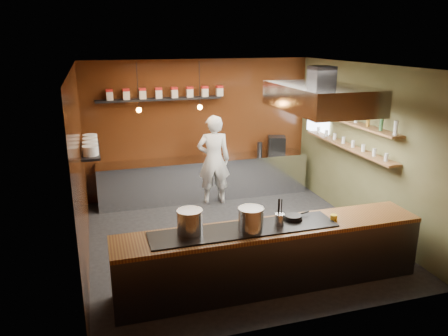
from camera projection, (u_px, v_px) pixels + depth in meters
name	position (u px, v px, depth m)	size (l,w,h in m)	color
floor	(235.00, 238.00, 7.78)	(5.00, 5.00, 0.00)	black
back_wall	(201.00, 129.00, 9.64)	(5.00, 5.00, 0.00)	black
left_wall	(80.00, 169.00, 6.66)	(5.00, 5.00, 0.00)	black
right_wall	(365.00, 147.00, 8.04)	(5.00, 5.00, 0.00)	brown
ceiling	(237.00, 66.00, 6.92)	(5.00, 5.00, 0.00)	silver
window_pane	(319.00, 111.00, 9.47)	(1.00, 1.00, 0.00)	white
prep_counter	(205.00, 178.00, 9.64)	(4.60, 0.65, 0.90)	silver
pass_counter	(270.00, 256.00, 6.18)	(4.40, 0.72, 0.94)	#38383D
tin_shelf	(160.00, 99.00, 9.06)	(2.60, 0.26, 0.04)	black
plate_shelf	(91.00, 150.00, 7.61)	(0.30, 1.40, 0.04)	black
bottle_shelf_upper	(350.00, 122.00, 8.15)	(0.26, 2.80, 0.04)	brown
bottle_shelf_lower	(348.00, 146.00, 8.28)	(0.26, 2.80, 0.04)	brown
extractor_hood	(320.00, 97.00, 7.05)	(1.20, 2.00, 0.72)	#38383D
pendant_left	(139.00, 107.00, 8.34)	(0.10, 0.10, 0.95)	black
pendant_right	(200.00, 105.00, 8.67)	(0.10, 0.10, 0.95)	black
storage_tins	(166.00, 93.00, 9.07)	(2.43, 0.13, 0.22)	beige
plate_stacks	(90.00, 144.00, 7.58)	(0.26, 1.16, 0.16)	white
bottles	(350.00, 114.00, 8.11)	(0.06, 2.66, 0.24)	silver
wine_glasses	(348.00, 142.00, 8.26)	(0.07, 2.37, 0.13)	silver
stockpot_large	(190.00, 222.00, 5.74)	(0.34, 0.34, 0.33)	#B8BABF
stockpot_small	(251.00, 219.00, 5.84)	(0.34, 0.34, 0.32)	silver
utensil_crock	(279.00, 220.00, 6.01)	(0.13, 0.13, 0.17)	silver
frying_pan	(293.00, 217.00, 6.23)	(0.43, 0.27, 0.07)	black
butter_jar	(334.00, 218.00, 6.23)	(0.10, 0.10, 0.09)	gold
espresso_machine	(277.00, 145.00, 9.94)	(0.38, 0.36, 0.38)	black
chef	(214.00, 160.00, 9.20)	(0.70, 0.46, 1.91)	white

